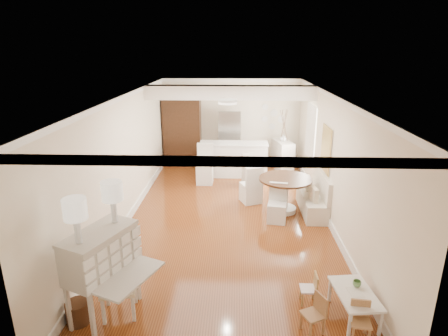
# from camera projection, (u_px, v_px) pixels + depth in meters

# --- Properties ---
(room) EXTENTS (9.00, 9.04, 2.82)m
(room) POSITION_uv_depth(u_px,v_px,m) (230.00, 131.00, 8.27)
(room) COLOR brown
(room) RESTS_ON ground
(secretary_bureau) EXTENTS (1.40, 1.41, 1.35)m
(secretary_bureau) POSITION_uv_depth(u_px,v_px,m) (103.00, 274.00, 5.33)
(secretary_bureau) COLOR beige
(secretary_bureau) RESTS_ON ground
(gustavian_armchair) EXTENTS (0.62, 0.62, 0.92)m
(gustavian_armchair) POSITION_uv_depth(u_px,v_px,m) (118.00, 286.00, 5.41)
(gustavian_armchair) COLOR silver
(gustavian_armchair) RESTS_ON ground
(wicker_basket) EXTENTS (0.40, 0.40, 0.33)m
(wicker_basket) POSITION_uv_depth(u_px,v_px,m) (78.00, 312.00, 5.32)
(wicker_basket) COLOR #4B2B17
(wicker_basket) RESTS_ON ground
(kids_table) EXTENTS (0.61, 0.91, 0.43)m
(kids_table) POSITION_uv_depth(u_px,v_px,m) (354.00, 305.00, 5.40)
(kids_table) COLOR white
(kids_table) RESTS_ON ground
(kids_chair_a) EXTENTS (0.37, 0.37, 0.57)m
(kids_chair_a) POSITION_uv_depth(u_px,v_px,m) (313.00, 314.00, 5.11)
(kids_chair_a) COLOR #9E7048
(kids_chair_a) RESTS_ON ground
(kids_chair_b) EXTENTS (0.25, 0.25, 0.51)m
(kids_chair_b) POSITION_uv_depth(u_px,v_px,m) (308.00, 288.00, 5.70)
(kids_chair_b) COLOR #AE894F
(kids_chair_b) RESTS_ON ground
(kids_chair_c) EXTENTS (0.29, 0.29, 0.54)m
(kids_chair_c) POSITION_uv_depth(u_px,v_px,m) (361.00, 321.00, 4.99)
(kids_chair_c) COLOR tan
(kids_chair_c) RESTS_ON ground
(banquette) EXTENTS (0.52, 1.60, 0.98)m
(banquette) POSITION_uv_depth(u_px,v_px,m) (312.00, 192.00, 8.84)
(banquette) COLOR silver
(banquette) RESTS_ON ground
(dining_table) EXTENTS (1.34, 1.34, 0.85)m
(dining_table) POSITION_uv_depth(u_px,v_px,m) (285.00, 195.00, 8.85)
(dining_table) COLOR #462816
(dining_table) RESTS_ON ground
(slip_chair_near) EXTENTS (0.48, 0.49, 0.87)m
(slip_chair_near) POSITION_uv_depth(u_px,v_px,m) (277.00, 203.00, 8.35)
(slip_chair_near) COLOR white
(slip_chair_near) RESTS_ON ground
(slip_chair_far) EXTENTS (0.60, 0.61, 0.96)m
(slip_chair_far) POSITION_uv_depth(u_px,v_px,m) (251.00, 184.00, 9.41)
(slip_chair_far) COLOR white
(slip_chair_far) RESTS_ON ground
(breakfast_counter) EXTENTS (2.05, 0.65, 1.03)m
(breakfast_counter) POSITION_uv_depth(u_px,v_px,m) (234.00, 159.00, 11.36)
(breakfast_counter) COLOR white
(breakfast_counter) RESTS_ON ground
(bar_stool_left) EXTENTS (0.47, 0.47, 1.15)m
(bar_stool_left) POSITION_uv_depth(u_px,v_px,m) (205.00, 164.00, 10.67)
(bar_stool_left) COLOR white
(bar_stool_left) RESTS_ON ground
(bar_stool_right) EXTENTS (0.47, 0.47, 0.91)m
(bar_stool_right) POSITION_uv_depth(u_px,v_px,m) (250.00, 170.00, 10.53)
(bar_stool_right) COLOR silver
(bar_stool_right) RESTS_ON ground
(pantry_cabinet) EXTENTS (1.20, 0.60, 2.30)m
(pantry_cabinet) POSITION_uv_depth(u_px,v_px,m) (182.00, 131.00, 12.25)
(pantry_cabinet) COLOR #381E11
(pantry_cabinet) RESTS_ON ground
(fridge) EXTENTS (0.75, 0.65, 1.80)m
(fridge) POSITION_uv_depth(u_px,v_px,m) (240.00, 139.00, 12.24)
(fridge) COLOR silver
(fridge) RESTS_ON ground
(sideboard) EXTENTS (0.67, 1.06, 0.94)m
(sideboard) POSITION_uv_depth(u_px,v_px,m) (282.00, 155.00, 11.92)
(sideboard) COLOR beige
(sideboard) RESTS_ON ground
(pencil_cup) EXTENTS (0.13, 0.13, 0.09)m
(pencil_cup) POSITION_uv_depth(u_px,v_px,m) (357.00, 284.00, 5.45)
(pencil_cup) COLOR #5B8E53
(pencil_cup) RESTS_ON kids_table
(branch_vase) EXTENTS (0.26, 0.26, 0.21)m
(branch_vase) POSITION_uv_depth(u_px,v_px,m) (283.00, 138.00, 11.74)
(branch_vase) COLOR white
(branch_vase) RESTS_ON sideboard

